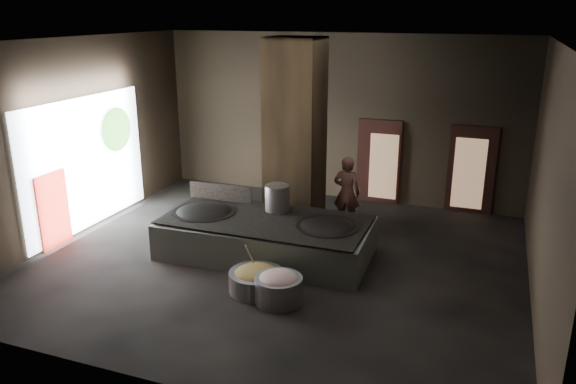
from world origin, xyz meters
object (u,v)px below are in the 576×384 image
at_px(wok_left, 204,215).
at_px(cook, 347,193).
at_px(wok_right, 327,230).
at_px(stock_pot, 277,198).
at_px(meat_basin, 279,289).
at_px(veg_basin, 257,281).
at_px(hearth_platform, 266,238).

distance_m(wok_left, cook, 3.46).
relative_size(wok_right, stock_pot, 2.25).
bearing_deg(meat_basin, veg_basin, 156.07).
bearing_deg(cook, stock_pot, 54.80).
xyz_separation_m(wok_right, stock_pot, (-1.30, 0.50, 0.38)).
relative_size(wok_left, wok_right, 1.07).
bearing_deg(stock_pot, wok_right, -21.04).
xyz_separation_m(hearth_platform, stock_pot, (0.05, 0.55, 0.74)).
bearing_deg(cook, wok_left, 40.20).
distance_m(wok_left, meat_basin, 3.07).
xyz_separation_m(hearth_platform, wok_left, (-1.45, -0.05, 0.36)).
bearing_deg(wok_right, stock_pot, 158.96).
xyz_separation_m(hearth_platform, meat_basin, (1.01, -1.82, -0.15)).
relative_size(hearth_platform, wok_left, 3.17).
xyz_separation_m(stock_pot, meat_basin, (0.96, -2.37, -0.89)).
bearing_deg(stock_pot, meat_basin, -68.04).
bearing_deg(stock_pot, hearth_platform, -95.19).
height_order(hearth_platform, wok_left, wok_left).
bearing_deg(veg_basin, meat_basin, -23.93).
bearing_deg(wok_left, hearth_platform, 1.97).
height_order(wok_right, cook, cook).
distance_m(stock_pot, meat_basin, 2.71).
bearing_deg(hearth_platform, wok_left, -179.86).
height_order(veg_basin, meat_basin, meat_basin).
bearing_deg(wok_left, meat_basin, -35.80).
height_order(wok_right, meat_basin, wok_right).
bearing_deg(cook, meat_basin, 87.49).
distance_m(cook, veg_basin, 3.88).
bearing_deg(wok_right, veg_basin, -118.45).
distance_m(wok_right, cook, 2.13).
bearing_deg(wok_left, stock_pot, 21.80).
distance_m(wok_left, stock_pot, 1.66).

